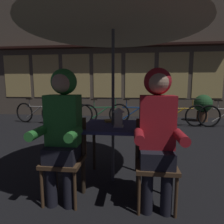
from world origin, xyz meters
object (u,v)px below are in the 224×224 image
at_px(bicycle_nearest, 37,113).
at_px(bicycle_third, 103,114).
at_px(cafe_table, 113,133).
at_px(chair_left, 66,153).
at_px(person_right_hooded, 157,125).
at_px(person_left_hooded, 63,122).
at_px(potted_plant, 203,106).
at_px(chair_right, 155,157).
at_px(bicycle_fifth, 179,115).
at_px(patio_umbrella, 113,12).
at_px(book, 112,121).
at_px(lantern, 119,117).
at_px(bicycle_second, 68,113).
at_px(bicycle_fourth, 135,114).

height_order(bicycle_nearest, bicycle_third, same).
xyz_separation_m(cafe_table, chair_left, (-0.48, -0.37, -0.15)).
height_order(person_right_hooded, bicycle_third, person_right_hooded).
distance_m(person_left_hooded, potted_plant, 5.73).
relative_size(chair_right, person_left_hooded, 0.62).
height_order(cafe_table, person_right_hooded, person_right_hooded).
relative_size(person_left_hooded, bicycle_fifth, 0.83).
xyz_separation_m(cafe_table, person_left_hooded, (-0.48, -0.43, 0.21)).
height_order(patio_umbrella, book, patio_umbrella).
xyz_separation_m(bicycle_nearest, book, (2.82, -3.20, 0.41)).
distance_m(cafe_table, bicycle_nearest, 4.46).
relative_size(lantern, chair_left, 0.27).
relative_size(cafe_table, potted_plant, 0.80).
bearing_deg(book, patio_umbrella, -97.86).
relative_size(patio_umbrella, bicycle_nearest, 1.40).
distance_m(person_left_hooded, bicycle_second, 4.10).
height_order(person_left_hooded, bicycle_fourth, person_left_hooded).
relative_size(chair_left, chair_right, 1.00).
height_order(chair_right, bicycle_second, chair_right).
xyz_separation_m(lantern, chair_left, (-0.56, -0.26, -0.37)).
bearing_deg(chair_right, bicycle_third, 106.81).
bearing_deg(cafe_table, chair_left, -142.45).
height_order(bicycle_second, bicycle_fifth, same).
distance_m(bicycle_second, book, 3.69).
distance_m(chair_right, bicycle_fifth, 3.96).
relative_size(book, potted_plant, 0.22).
height_order(bicycle_nearest, bicycle_fourth, same).
bearing_deg(bicycle_second, bicycle_fourth, 3.66).
relative_size(person_left_hooded, bicycle_fourth, 0.83).
bearing_deg(chair_right, bicycle_fifth, 73.24).
bearing_deg(bicycle_fifth, book, -117.29).
bearing_deg(person_right_hooded, bicycle_fourth, 92.13).
distance_m(cafe_table, lantern, 0.26).
bearing_deg(bicycle_fourth, patio_umbrella, -95.34).
height_order(cafe_table, bicycle_second, bicycle_second).
height_order(book, potted_plant, potted_plant).
distance_m(lantern, bicycle_nearest, 4.61).
relative_size(cafe_table, patio_umbrella, 0.32).
height_order(bicycle_second, bicycle_fourth, same).
distance_m(person_right_hooded, bicycle_third, 4.09).
relative_size(bicycle_third, book, 8.22).
bearing_deg(bicycle_fifth, bicycle_second, -179.84).
distance_m(patio_umbrella, bicycle_fifth, 4.16).
bearing_deg(patio_umbrella, lantern, -53.45).
xyz_separation_m(chair_right, person_right_hooded, (0.00, -0.06, 0.36)).
height_order(chair_left, chair_right, same).
height_order(chair_right, bicycle_fourth, chair_right).
bearing_deg(person_right_hooded, person_left_hooded, 180.00).
distance_m(person_right_hooded, bicycle_nearest, 5.11).
bearing_deg(person_left_hooded, lantern, 29.86).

